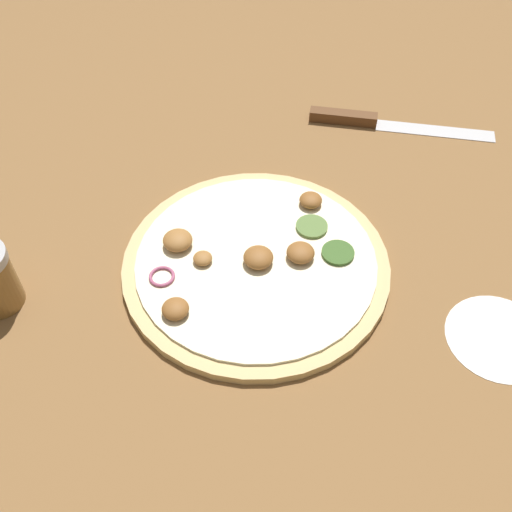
{
  "coord_description": "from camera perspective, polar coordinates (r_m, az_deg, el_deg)",
  "views": [
    {
      "loc": [
        0.24,
        0.43,
        0.58
      ],
      "look_at": [
        0.0,
        0.0,
        0.02
      ],
      "focal_mm": 42.0,
      "sensor_mm": 36.0,
      "label": 1
    }
  ],
  "objects": [
    {
      "name": "pizza",
      "position": [
        0.76,
        -0.06,
        -0.62
      ],
      "size": [
        0.34,
        0.34,
        0.03
      ],
      "color": "#D6B77A",
      "rests_on": "ground_plane"
    },
    {
      "name": "ground_plane",
      "position": [
        0.76,
        -0.0,
        -1.09
      ],
      "size": [
        3.0,
        3.0,
        0.0
      ],
      "primitive_type": "plane",
      "color": "brown"
    },
    {
      "name": "knife",
      "position": [
        1.0,
        10.46,
        12.57
      ],
      "size": [
        0.24,
        0.2,
        0.02
      ],
      "rotation": [
        0.0,
        0.0,
        2.47
      ],
      "color": "silver",
      "rests_on": "ground_plane"
    },
    {
      "name": "flour_patch",
      "position": [
        0.75,
        22.1,
        -7.21
      ],
      "size": [
        0.12,
        0.12,
        0.0
      ],
      "color": "white",
      "rests_on": "ground_plane"
    }
  ]
}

